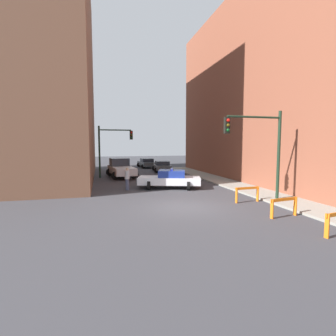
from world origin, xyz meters
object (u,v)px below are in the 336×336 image
object	(u,v)px
police_car	(170,179)
parked_car_near	(162,166)
parked_car_mid	(147,163)
white_truck	(121,168)
barrier_back	(247,192)
barrier_mid	(284,204)
pedestrian_crossing	(127,178)
traffic_light_far	(110,144)
traffic_light_near	(262,142)

from	to	relation	value
police_car	parked_car_near	distance (m)	12.17
parked_car_mid	white_truck	bearing A→B (deg)	-118.35
parked_car_mid	barrier_back	size ratio (longest dim) A/B	2.77
parked_car_near	barrier_mid	size ratio (longest dim) A/B	2.80
police_car	white_truck	bearing A→B (deg)	39.57
pedestrian_crossing	barrier_back	world-z (taller)	pedestrian_crossing
white_truck	barrier_mid	bearing A→B (deg)	-76.69
police_car	barrier_back	world-z (taller)	police_car
traffic_light_far	white_truck	xyz separation A→B (m)	(1.00, -0.01, -2.49)
traffic_light_near	white_truck	world-z (taller)	traffic_light_near
police_car	barrier_back	distance (m)	6.60
parked_car_mid	pedestrian_crossing	bearing A→B (deg)	-109.07
police_car	white_truck	distance (m)	8.47
white_truck	parked_car_mid	distance (m)	11.12
police_car	parked_car_near	bearing A→B (deg)	7.63
traffic_light_far	parked_car_mid	xyz separation A→B (m)	(5.45, 10.17, -2.72)
parked_car_mid	barrier_mid	size ratio (longest dim) A/B	2.79
police_car	traffic_light_far	bearing A→B (deg)	45.55
pedestrian_crossing	parked_car_mid	bearing A→B (deg)	59.45
traffic_light_far	pedestrian_crossing	bearing A→B (deg)	-83.80
police_car	parked_car_mid	world-z (taller)	police_car
pedestrian_crossing	barrier_mid	xyz separation A→B (m)	(6.32, -9.09, -0.24)
parked_car_mid	barrier_back	xyz separation A→B (m)	(1.76, -23.88, -0.06)
traffic_light_far	barrier_mid	world-z (taller)	traffic_light_far
traffic_light_far	parked_car_near	size ratio (longest dim) A/B	1.17
traffic_light_near	parked_car_near	distance (m)	18.15
traffic_light_near	parked_car_mid	bearing A→B (deg)	96.15
parked_car_mid	pedestrian_crossing	xyz separation A→B (m)	(-4.60, -18.01, 0.19)
white_truck	parked_car_near	world-z (taller)	white_truck
pedestrian_crossing	barrier_back	xyz separation A→B (m)	(6.37, -5.87, -0.24)
traffic_light_near	barrier_back	world-z (taller)	traffic_light_near
police_car	parked_car_mid	xyz separation A→B (m)	(1.35, 18.07, -0.05)
police_car	barrier_back	bearing A→B (deg)	-133.75
traffic_light_near	pedestrian_crossing	bearing A→B (deg)	140.43
white_truck	parked_car_near	size ratio (longest dim) A/B	1.26
barrier_mid	white_truck	bearing A→B (deg)	110.03
white_truck	parked_car_mid	bearing A→B (deg)	59.68
police_car	traffic_light_near	bearing A→B (deg)	-128.14
parked_car_mid	parked_car_near	bearing A→B (deg)	-86.72
parked_car_mid	barrier_back	bearing A→B (deg)	-90.52
traffic_light_near	parked_car_near	size ratio (longest dim) A/B	1.17
police_car	pedestrian_crossing	size ratio (longest dim) A/B	3.04
parked_car_near	parked_car_mid	xyz separation A→B (m)	(-0.86, 6.10, 0.00)
parked_car_near	barrier_mid	bearing A→B (deg)	-82.11
parked_car_near	barrier_mid	world-z (taller)	parked_car_near
barrier_mid	barrier_back	bearing A→B (deg)	89.11
parked_car_mid	traffic_light_far	bearing A→B (deg)	-122.94
traffic_light_near	barrier_mid	size ratio (longest dim) A/B	3.27
barrier_mid	pedestrian_crossing	bearing A→B (deg)	124.79
traffic_light_near	pedestrian_crossing	size ratio (longest dim) A/B	3.13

